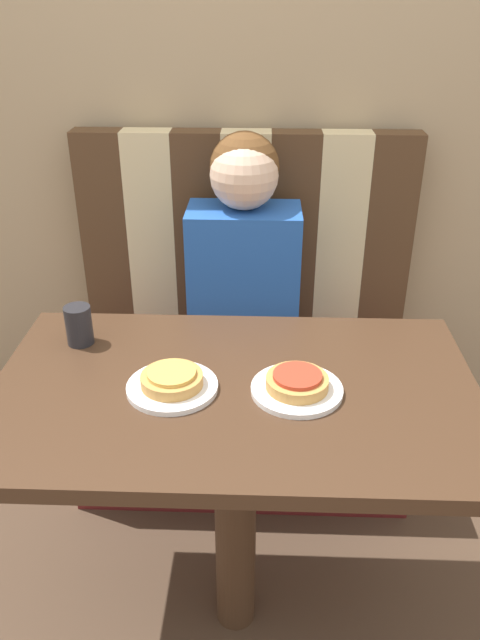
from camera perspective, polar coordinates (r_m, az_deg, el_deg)
name	(u,v)px	position (r m, az deg, el deg)	size (l,w,h in m)	color
ground_plane	(236,614)	(1.84, -0.39, -25.26)	(12.00, 12.00, 0.00)	#4C3828
wall_back	(248,55)	(1.98, 0.70, 23.10)	(7.00, 0.05, 2.60)	tan
booth_seat	(243,413)	(2.10, 0.31, -8.49)	(1.04, 0.47, 0.44)	#5B1919
booth_backrest	(246,237)	(2.01, 0.53, 7.61)	(1.04, 0.08, 0.66)	#4C331E
dining_table	(235,425)	(1.38, -0.47, -9.61)	(1.03, 0.63, 0.73)	#422B1C
person	(244,253)	(1.82, 0.36, 6.18)	(0.32, 0.21, 0.70)	#2356B2
plate_left	(172,387)	(1.32, -6.21, -6.10)	(0.19, 0.19, 0.01)	white
plate_right	(297,390)	(1.31, 5.21, -6.36)	(0.19, 0.19, 0.01)	white
pizza_left	(172,379)	(1.31, -6.25, -5.34)	(0.13, 0.13, 0.03)	#C68E47
pizza_right	(297,381)	(1.30, 5.25, -5.59)	(0.13, 0.13, 0.03)	#C68E47
drinking_cup	(79,325)	(1.50, -14.51, -0.46)	(0.06, 0.06, 0.09)	#232328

